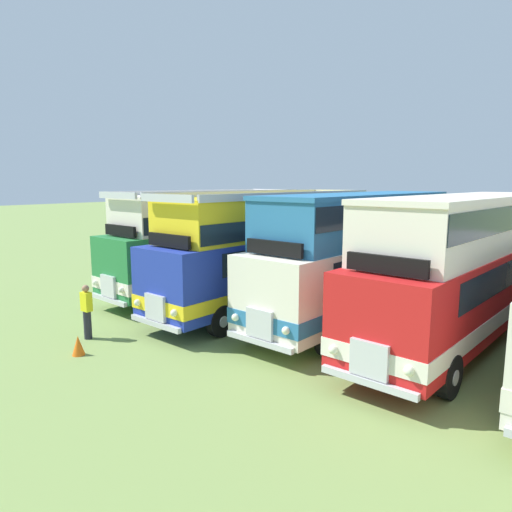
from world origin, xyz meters
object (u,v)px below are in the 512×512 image
at_px(bus_first_in_row, 210,240).
at_px(bus_third_in_row, 358,252).
at_px(bus_fourth_in_row, 465,262).
at_px(marshal_person, 87,311).
at_px(cone_near_end, 78,346).
at_px(bus_second_in_row, 273,247).

distance_m(bus_first_in_row, bus_third_in_row, 7.07).
height_order(bus_fourth_in_row, marshal_person, bus_fourth_in_row).
bearing_deg(bus_first_in_row, cone_near_end, -72.47).
distance_m(bus_second_in_row, marshal_person, 7.34).
xyz_separation_m(bus_first_in_row, marshal_person, (1.45, -6.99, -1.47)).
bearing_deg(bus_second_in_row, bus_third_in_row, 4.70).
distance_m(bus_first_in_row, marshal_person, 7.29).
xyz_separation_m(bus_third_in_row, bus_fourth_in_row, (3.54, 0.05, 0.01)).
bearing_deg(bus_third_in_row, cone_near_end, -119.30).
distance_m(bus_second_in_row, bus_fourth_in_row, 7.08).
bearing_deg(bus_fourth_in_row, cone_near_end, -134.72).
xyz_separation_m(bus_third_in_row, cone_near_end, (-4.56, -8.12, -2.19)).
xyz_separation_m(bus_first_in_row, cone_near_end, (2.51, -7.94, -2.07)).
xyz_separation_m(bus_second_in_row, bus_third_in_row, (3.54, 0.29, 0.11)).
relative_size(bus_second_in_row, bus_fourth_in_row, 0.97).
distance_m(bus_fourth_in_row, marshal_person, 11.77).
distance_m(bus_second_in_row, cone_near_end, 8.17).
distance_m(bus_third_in_row, cone_near_end, 9.57).
relative_size(bus_third_in_row, marshal_person, 6.09).
distance_m(bus_third_in_row, marshal_person, 9.25).
height_order(bus_second_in_row, cone_near_end, bus_second_in_row).
bearing_deg(bus_first_in_row, marshal_person, -78.27).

